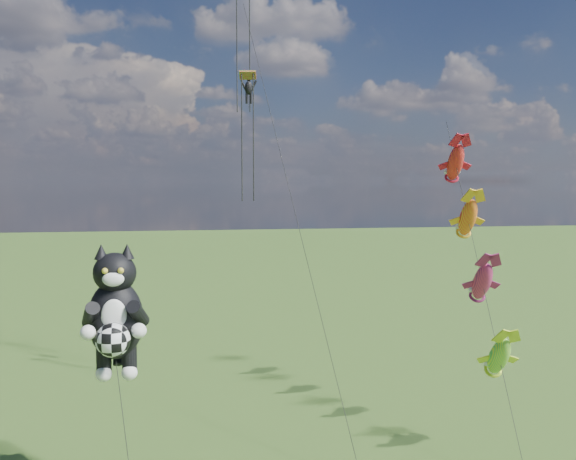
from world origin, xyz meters
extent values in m
cylinder|color=black|center=(-1.10, -3.91, 3.10)|extent=(0.93, 2.58, 5.90)
ellipsoid|color=black|center=(-1.54, -2.31, 7.76)|extent=(2.83, 2.54, 3.43)
ellipsoid|color=black|center=(-1.54, -2.42, 9.80)|extent=(2.23, 2.12, 1.74)
cone|color=black|center=(-2.08, -2.42, 10.71)|extent=(0.75, 0.75, 0.64)
cone|color=black|center=(-1.00, -2.42, 10.71)|extent=(0.75, 0.75, 0.64)
ellipsoid|color=white|center=(-1.54, -3.12, 9.63)|extent=(0.99, 0.70, 0.62)
ellipsoid|color=white|center=(-1.54, -3.12, 8.08)|extent=(1.15, 0.71, 1.42)
sphere|color=gold|center=(-1.86, -3.19, 9.99)|extent=(0.26, 0.26, 0.26)
sphere|color=gold|center=(-1.22, -3.19, 9.99)|extent=(0.26, 0.26, 0.26)
sphere|color=white|center=(-2.56, -3.44, 7.49)|extent=(0.64, 0.64, 0.64)
sphere|color=white|center=(-0.52, -3.44, 7.49)|extent=(0.64, 0.64, 0.64)
sphere|color=white|center=(-2.08, -2.48, 5.45)|extent=(0.69, 0.69, 0.69)
sphere|color=white|center=(-1.00, -2.48, 5.45)|extent=(0.69, 0.69, 0.69)
sphere|color=white|center=(-1.54, -3.76, 7.22)|extent=(1.42, 1.42, 1.42)
cylinder|color=black|center=(17.30, 1.96, 8.90)|extent=(2.69, 15.61, 17.51)
ellipsoid|color=green|center=(16.72, -1.47, 5.05)|extent=(1.37, 2.71, 2.72)
ellipsoid|color=#D83366|center=(17.21, 1.44, 8.31)|extent=(1.37, 2.71, 2.72)
ellipsoid|color=red|center=(17.71, 4.35, 11.58)|extent=(1.37, 2.71, 2.72)
ellipsoid|color=red|center=(18.21, 7.26, 14.84)|extent=(1.37, 2.71, 2.72)
cylinder|color=black|center=(7.44, 5.15, 12.85)|extent=(3.54, 16.73, 25.42)
cube|color=green|center=(5.61, 10.34, 20.34)|extent=(1.08, 0.59, 0.55)
cylinder|color=black|center=(5.24, 10.34, 16.28)|extent=(0.08, 0.08, 8.11)
cylinder|color=black|center=(5.97, 10.34, 16.28)|extent=(0.08, 0.08, 8.11)
cylinder|color=black|center=(5.26, 13.50, 22.71)|extent=(0.08, 0.08, 9.17)
cylinder|color=black|center=(6.12, 13.50, 22.71)|extent=(0.08, 0.08, 9.17)
camera|label=1|loc=(1.08, -30.33, 13.68)|focal=40.00mm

